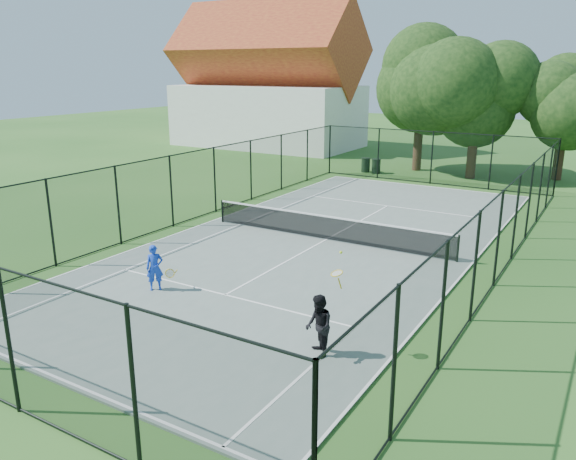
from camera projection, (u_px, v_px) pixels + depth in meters
The scene contains 12 objects.
ground at pixel (326, 241), 21.60m from camera, with size 120.00×120.00×0.00m, color #27581E.
tennis_court at pixel (326, 240), 21.60m from camera, with size 11.00×24.00×0.06m, color slate.
tennis_net at pixel (327, 227), 21.44m from camera, with size 10.08×0.08×0.95m.
fence at pixel (327, 203), 21.19m from camera, with size 13.10×26.10×3.00m.
tree_near_left at pixel (421, 92), 35.22m from camera, with size 6.15×6.15×8.02m.
tree_near_mid at pixel (477, 100), 32.66m from camera, with size 5.75×5.75×7.51m.
tree_near_right at pixel (567, 100), 32.18m from camera, with size 5.32×5.32×7.34m.
building at pixel (267, 86), 46.76m from camera, with size 15.30×8.15×11.87m.
trash_bin_left at pixel (366, 165), 35.78m from camera, with size 0.58×0.58×0.91m.
trash_bin_right at pixel (376, 166), 35.34m from camera, with size 0.58×0.58×0.91m.
player_blue at pixel (155, 268), 16.55m from camera, with size 0.88×0.59×1.37m.
player_black at pixel (319, 326), 12.69m from camera, with size 0.89×0.94×2.50m.
Camera 1 is at (9.38, -18.44, 6.42)m, focal length 35.00 mm.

